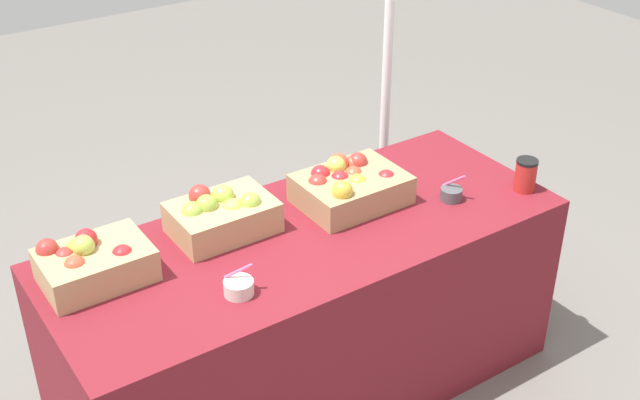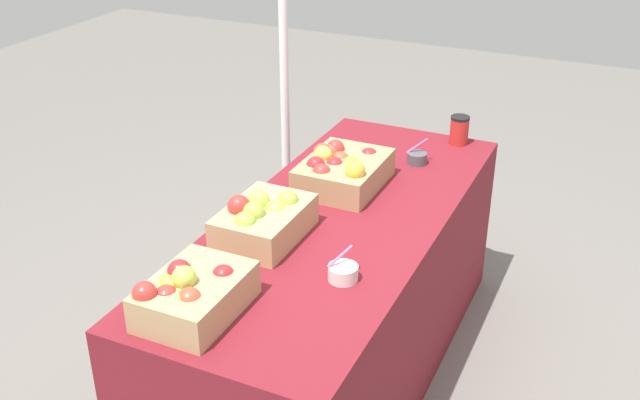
{
  "view_description": "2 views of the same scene",
  "coord_description": "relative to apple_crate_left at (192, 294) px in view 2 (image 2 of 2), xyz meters",
  "views": [
    {
      "loc": [
        -1.35,
        -2.09,
        2.34
      ],
      "look_at": [
        0.09,
        0.06,
        0.81
      ],
      "focal_mm": 46.27,
      "sensor_mm": 36.0,
      "label": 1
    },
    {
      "loc": [
        -2.26,
        -0.97,
        2.07
      ],
      "look_at": [
        -0.11,
        0.02,
        0.86
      ],
      "focal_mm": 42.21,
      "sensor_mm": 36.0,
      "label": 2
    }
  ],
  "objects": [
    {
      "name": "table",
      "position": [
        0.74,
        -0.15,
        -0.44
      ],
      "size": [
        1.9,
        0.76,
        0.74
      ],
      "primitive_type": "cube",
      "color": "maroon",
      "rests_on": "ground_plane"
    },
    {
      "name": "apple_crate_right",
      "position": [
        0.99,
        -0.05,
        -0.0
      ],
      "size": [
        0.39,
        0.29,
        0.17
      ],
      "color": "tan",
      "rests_on": "table"
    },
    {
      "name": "ground_plane",
      "position": [
        0.74,
        -0.15,
        -0.81
      ],
      "size": [
        10.0,
        10.0,
        0.0
      ],
      "primitive_type": "plane",
      "color": "slate"
    },
    {
      "name": "apple_crate_left",
      "position": [
        0.0,
        0.0,
        0.0
      ],
      "size": [
        0.35,
        0.25,
        0.17
      ],
      "color": "tan",
      "rests_on": "table"
    },
    {
      "name": "coffee_cup",
      "position": [
        1.61,
        -0.36,
        -0.0
      ],
      "size": [
        0.08,
        0.08,
        0.13
      ],
      "color": "red",
      "rests_on": "table"
    },
    {
      "name": "tent_pole",
      "position": [
        1.61,
        0.52,
        0.29
      ],
      "size": [
        0.04,
        0.04,
        2.21
      ],
      "primitive_type": "cylinder",
      "color": "white",
      "rests_on": "ground_plane"
    },
    {
      "name": "sample_bowl_near",
      "position": [
        1.32,
        -0.26,
        -0.04
      ],
      "size": [
        0.08,
        0.09,
        0.11
      ],
      "color": "#4C4C51",
      "rests_on": "table"
    },
    {
      "name": "sample_bowl_mid",
      "position": [
        0.36,
        -0.33,
        -0.04
      ],
      "size": [
        0.1,
        0.1,
        0.11
      ],
      "color": "silver",
      "rests_on": "table"
    },
    {
      "name": "apple_crate_middle",
      "position": [
        0.49,
        0.03,
        0.0
      ],
      "size": [
        0.36,
        0.25,
        0.17
      ],
      "color": "tan",
      "rests_on": "table"
    }
  ]
}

